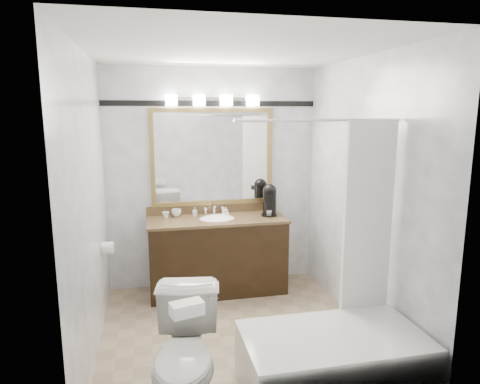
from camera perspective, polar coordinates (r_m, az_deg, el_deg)
name	(u,v)px	position (r m, az deg, el deg)	size (l,w,h in m)	color
room	(235,202)	(3.67, -0.64, -1.30)	(2.42, 2.62, 2.52)	#9D876B
vanity	(217,253)	(4.86, -3.05, -8.19)	(1.53, 0.58, 0.97)	black
mirror	(213,157)	(4.88, -3.67, 4.65)	(1.40, 0.04, 1.10)	#A08248
vanity_light_bar	(213,100)	(4.80, -3.66, 12.12)	(1.02, 0.14, 0.12)	silver
accent_stripe	(212,103)	(4.87, -3.77, 11.71)	(2.40, 0.01, 0.06)	black
bathtub	(335,354)	(3.39, 12.53, -20.33)	(1.30, 0.75, 1.96)	white
tp_roll	(108,248)	(4.41, -17.23, -7.14)	(0.12, 0.12, 0.11)	white
toilet	(186,358)	(3.06, -7.27, -21.06)	(0.45, 0.80, 0.81)	white
tissue_box	(187,308)	(2.67, -7.11, -15.16)	(0.19, 0.11, 0.08)	white
coffee_maker	(270,199)	(4.88, 3.96, -0.94)	(0.19, 0.23, 0.35)	black
cup_left	(176,213)	(4.86, -8.47, -2.75)	(0.11, 0.11, 0.08)	white
cup_right	(166,215)	(4.81, -9.87, -3.02)	(0.08, 0.08, 0.07)	white
soap_bottle_a	(195,212)	(4.84, -6.05, -2.64)	(0.05, 0.05, 0.10)	white
soap_bottle_b	(226,211)	(4.92, -1.92, -2.49)	(0.06, 0.06, 0.08)	white
soap_bar	(225,214)	(4.87, -1.99, -2.98)	(0.08, 0.05, 0.02)	beige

